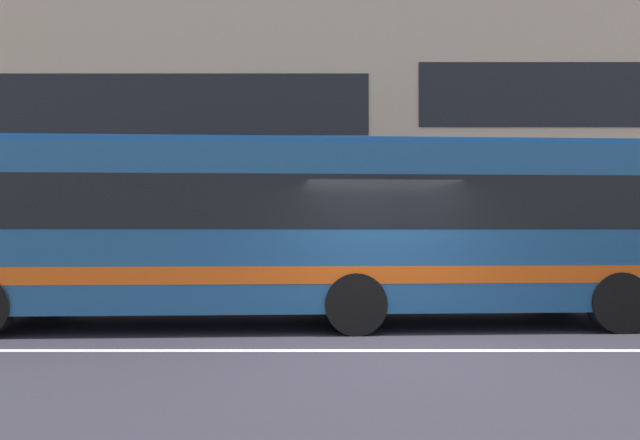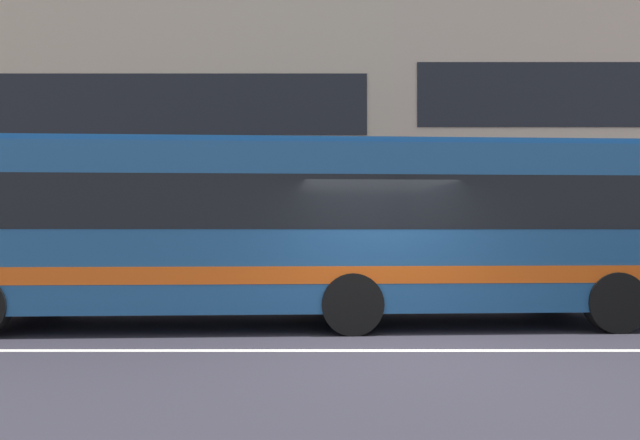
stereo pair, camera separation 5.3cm
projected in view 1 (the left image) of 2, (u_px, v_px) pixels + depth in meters
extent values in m
plane|color=#2A2832|center=(395.00, 351.00, 7.98)|extent=(160.00, 160.00, 0.00)
cube|color=silver|center=(395.00, 350.00, 7.98)|extent=(60.00, 0.16, 0.01)
cube|color=#C4B19A|center=(113.00, 152.00, 23.73)|extent=(21.85, 10.48, 10.00)
cube|color=black|center=(55.00, 104.00, 18.49)|extent=(20.10, 0.04, 2.00)
cube|color=#C6AF9C|center=(602.00, 146.00, 23.82)|extent=(18.80, 10.48, 10.54)
cube|color=#205189|center=(304.00, 228.00, 10.40)|extent=(12.33, 3.19, 2.76)
cube|color=black|center=(304.00, 205.00, 10.41)|extent=(11.60, 3.18, 0.88)
cube|color=#E45515|center=(304.00, 270.00, 10.38)|extent=(12.09, 3.21, 0.28)
cube|color=#1A4D85|center=(304.00, 149.00, 10.43)|extent=(11.83, 2.76, 0.12)
cylinder|color=black|center=(43.00, 291.00, 11.29)|extent=(1.01, 0.33, 1.00)
cylinder|color=black|center=(353.00, 304.00, 9.22)|extent=(1.01, 0.33, 1.00)
cylinder|color=black|center=(340.00, 289.00, 11.61)|extent=(1.01, 0.33, 1.00)
cylinder|color=black|center=(615.00, 302.00, 9.46)|extent=(1.01, 0.33, 1.00)
cylinder|color=black|center=(549.00, 288.00, 11.84)|extent=(1.01, 0.33, 1.00)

